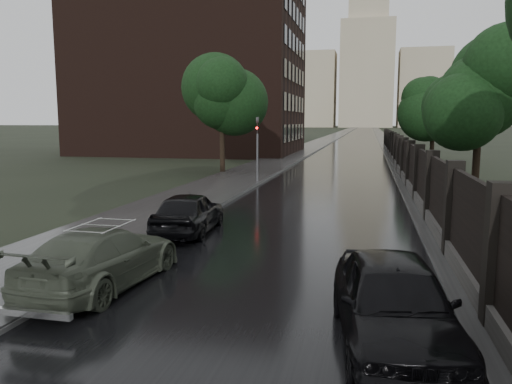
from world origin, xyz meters
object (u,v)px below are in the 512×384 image
tree_right_b (480,97)px  volga_sedan (103,257)px  tree_right_c (434,107)px  hatchback_left (189,212)px  traffic_light (257,144)px  car_right_near (394,303)px  tree_left_far (222,100)px

tree_right_b → volga_sedan: size_ratio=1.48×
tree_right_c → hatchback_left: 31.19m
volga_sedan → traffic_light: bearing=-84.4°
hatchback_left → car_right_near: car_right_near is taller
traffic_light → car_right_near: traffic_light is taller
hatchback_left → car_right_near: size_ratio=0.92×
volga_sedan → car_right_near: bearing=168.0°
tree_right_b → car_right_near: 19.30m
tree_left_far → traffic_light: bearing=-53.5°
tree_left_far → tree_right_c: bearing=32.8°
tree_right_c → traffic_light: tree_right_c is taller
tree_left_far → tree_right_c: tree_left_far is taller
tree_right_b → volga_sedan: tree_right_b is taller
tree_left_far → volga_sedan: bearing=-79.8°
volga_sedan → tree_right_b: bearing=-120.4°
tree_left_far → tree_right_b: size_ratio=1.05×
volga_sedan → car_right_near: car_right_near is taller
tree_left_far → volga_sedan: tree_left_far is taller
tree_right_b → traffic_light: 12.44m
tree_right_c → hatchback_left: (-11.10, -28.84, -4.24)m
tree_right_b → traffic_light: size_ratio=1.75×
tree_left_far → car_right_near: size_ratio=1.62×
traffic_light → car_right_near: (7.05, -21.23, -1.62)m
traffic_light → volga_sedan: 19.55m
hatchback_left → car_right_near: bearing=127.2°
volga_sedan → car_right_near: size_ratio=1.04×
tree_left_far → volga_sedan: 25.28m
tree_left_far → tree_right_b: (15.50, -8.00, -0.29)m
tree_right_b → hatchback_left: bearing=-135.7°
tree_right_c → tree_right_b: bearing=-90.0°
traffic_light → volga_sedan: bearing=-87.9°
car_right_near → tree_right_b: bearing=67.9°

